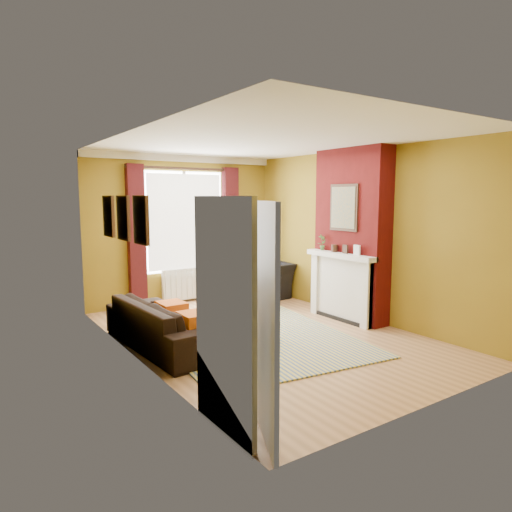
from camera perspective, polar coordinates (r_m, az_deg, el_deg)
name	(u,v)px	position (r m, az deg, el deg)	size (l,w,h in m)	color
ground	(265,335)	(6.81, 1.19, -9.87)	(5.50, 5.50, 0.00)	#966A44
room_walls	(289,238)	(7.13, 4.16, 2.26)	(3.82, 5.54, 2.83)	olive
striped_rug	(249,334)	(6.84, -0.91, -9.70)	(2.98, 3.83, 0.02)	#33528C
sofa	(165,324)	(6.36, -11.34, -8.29)	(2.17, 0.85, 0.63)	black
armchair	(260,281)	(9.06, 0.51, -3.15)	(1.11, 0.97, 0.72)	black
coffee_table	(232,308)	(7.01, -2.96, -6.55)	(0.75, 1.19, 0.37)	tan
wicker_stool	(224,291)	(8.74, -4.07, -4.36)	(0.40, 0.40, 0.48)	olive
floor_lamp	(261,228)	(9.14, 0.60, 3.47)	(0.33, 0.33, 1.77)	black
book_a	(234,309)	(6.78, -2.72, -6.59)	(0.22, 0.29, 0.03)	#999999
book_b	(227,301)	(7.25, -3.71, -5.68)	(0.23, 0.31, 0.02)	#999999
mug	(243,305)	(6.87, -1.66, -6.13)	(0.09, 0.09, 0.09)	#999999
tv_remote	(221,305)	(7.05, -4.41, -6.07)	(0.08, 0.16, 0.02)	#27272A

